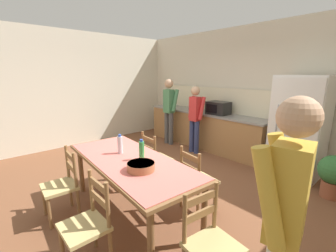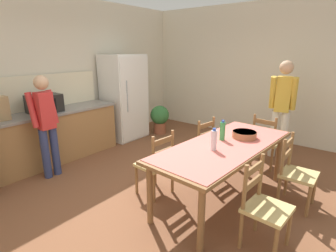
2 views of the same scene
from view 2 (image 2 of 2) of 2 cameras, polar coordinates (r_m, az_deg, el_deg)
ground_plane at (r=3.82m, az=-1.16°, el=-13.99°), size 8.32×8.32×0.00m
wall_back at (r=5.42m, az=-23.93°, el=9.87°), size 6.52×0.12×2.90m
wall_right at (r=6.19m, az=18.62°, el=11.04°), size 0.12×5.20×2.90m
kitchen_counter at (r=4.87m, az=-29.13°, el=-3.43°), size 3.40×0.66×0.91m
counter_splashback at (r=4.99m, az=-31.71°, el=5.57°), size 3.36×0.03×0.60m
refrigerator at (r=5.88m, az=-9.48°, el=6.18°), size 0.83×0.73×1.84m
microwave at (r=4.88m, az=-25.31°, el=4.45°), size 0.50×0.39×0.30m
dining_table at (r=3.42m, az=12.26°, el=-5.04°), size 2.25×1.04×0.78m
bottle_near_centre at (r=3.13m, az=9.95°, el=-3.02°), size 0.07×0.07×0.27m
bottle_off_centre at (r=3.50m, az=11.77°, el=-1.04°), size 0.07×0.07×0.27m
serving_bowl at (r=3.67m, az=16.30°, el=-1.73°), size 0.32×0.32×0.09m
chair_side_near_left at (r=2.86m, az=20.14°, el=-16.17°), size 0.45×0.43×0.91m
chair_head_end at (r=4.70m, az=20.59°, el=-3.20°), size 0.45×0.47×0.91m
chair_side_far_left at (r=3.57m, az=-2.58°, el=-8.33°), size 0.45×0.43×0.91m
chair_side_far_right at (r=4.27m, az=6.75°, el=-4.18°), size 0.47×0.45×0.91m
chair_side_near_right at (r=3.70m, az=26.07°, el=-9.18°), size 0.42×0.40×0.91m
person_at_counter at (r=4.34m, az=-25.02°, el=0.85°), size 0.40×0.27×1.58m
person_by_table at (r=5.07m, az=23.56°, el=4.22°), size 0.35×0.48×1.75m
potted_plant at (r=6.19m, az=-1.81°, el=1.86°), size 0.44×0.44×0.67m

